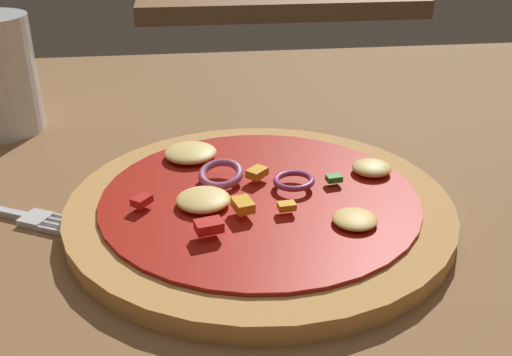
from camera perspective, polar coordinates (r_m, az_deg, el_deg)
dining_table at (r=0.42m, az=2.41°, el=-6.35°), size 1.18×0.95×0.04m
pizza at (r=0.42m, az=0.29°, el=-2.57°), size 0.27×0.27×0.03m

